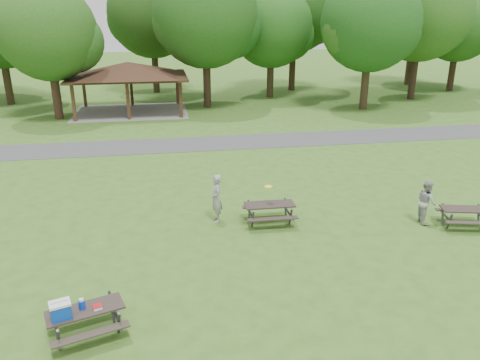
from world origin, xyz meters
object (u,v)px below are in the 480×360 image
(picnic_table_near, at_px, (78,313))
(frisbee_thrower, at_px, (216,198))
(frisbee_catcher, at_px, (426,202))
(picnic_table_middle, at_px, (270,208))

(picnic_table_near, bearing_deg, frisbee_thrower, 56.10)
(frisbee_catcher, bearing_deg, frisbee_thrower, 86.06)
(frisbee_thrower, height_order, frisbee_catcher, frisbee_thrower)
(frisbee_thrower, xyz_separation_m, frisbee_catcher, (7.53, -1.41, -0.09))
(picnic_table_near, height_order, picnic_table_middle, picnic_table_near)
(picnic_table_near, relative_size, frisbee_thrower, 1.17)
(frisbee_catcher, bearing_deg, picnic_table_near, 118.32)
(picnic_table_middle, distance_m, frisbee_catcher, 5.72)
(picnic_table_near, distance_m, frisbee_catcher, 12.43)
(picnic_table_middle, bearing_deg, frisbee_catcher, -9.14)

